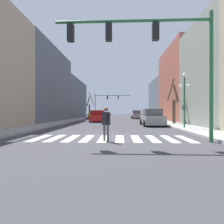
% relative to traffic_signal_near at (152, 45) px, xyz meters
% --- Properties ---
extents(ground_plane, '(240.00, 240.00, 0.00)m').
position_rel_traffic_signal_near_xyz_m(ground_plane, '(-2.47, 1.53, -4.77)').
color(ground_plane, '#38383D').
extents(sidewalk_right, '(2.55, 90.00, 0.15)m').
position_rel_traffic_signal_near_xyz_m(sidewalk_right, '(4.39, 1.53, -4.70)').
color(sidewalk_right, gray).
rests_on(sidewalk_right, ground_plane).
extents(building_row_left, '(6.00, 43.66, 10.73)m').
position_rel_traffic_signal_near_xyz_m(building_row_left, '(-13.60, 16.40, 0.27)').
color(building_row_left, tan).
rests_on(building_row_left, ground_plane).
extents(building_row_right, '(6.00, 39.22, 11.10)m').
position_rel_traffic_signal_near_xyz_m(building_row_right, '(8.67, 14.28, 0.29)').
color(building_row_right, tan).
rests_on(building_row_right, ground_plane).
extents(crosswalk_stripes, '(9.45, 2.60, 0.01)m').
position_rel_traffic_signal_near_xyz_m(crosswalk_stripes, '(-2.47, 0.99, -4.77)').
color(crosswalk_stripes, white).
rests_on(crosswalk_stripes, ground_plane).
extents(traffic_signal_near, '(7.75, 0.28, 6.37)m').
position_rel_traffic_signal_near_xyz_m(traffic_signal_near, '(0.00, 0.00, 0.00)').
color(traffic_signal_near, '#236038').
rests_on(traffic_signal_near, ground_plane).
extents(traffic_signal_far, '(9.25, 0.28, 6.09)m').
position_rel_traffic_signal_near_xyz_m(traffic_signal_far, '(-4.94, 36.26, -0.23)').
color(traffic_signal_far, '#236038').
rests_on(traffic_signal_far, ground_plane).
extents(street_lamp_right_corner, '(0.95, 0.36, 4.62)m').
position_rel_traffic_signal_near_xyz_m(street_lamp_right_corner, '(3.90, 6.28, -1.37)').
color(street_lamp_right_corner, '#1E4C2D').
rests_on(street_lamp_right_corner, sidewalk_right).
extents(car_driving_away_lane, '(2.19, 4.59, 1.78)m').
position_rel_traffic_signal_near_xyz_m(car_driving_away_lane, '(1.90, 10.11, -3.95)').
color(car_driving_away_lane, gray).
rests_on(car_driving_away_lane, ground_plane).
extents(car_driving_toward_lane, '(2.20, 4.88, 1.69)m').
position_rel_traffic_signal_near_xyz_m(car_driving_toward_lane, '(-6.83, 27.69, -3.98)').
color(car_driving_toward_lane, '#A38423').
rests_on(car_driving_toward_lane, ground_plane).
extents(car_parked_right_mid, '(1.96, 4.88, 1.76)m').
position_rel_traffic_signal_near_xyz_m(car_parked_right_mid, '(2.02, 28.43, -3.95)').
color(car_parked_right_mid, gray).
rests_on(car_parked_right_mid, ground_plane).
extents(car_parked_right_near, '(2.20, 4.55, 1.68)m').
position_rel_traffic_signal_near_xyz_m(car_parked_right_near, '(-4.65, 16.72, -3.99)').
color(car_parked_right_near, red).
rests_on(car_parked_right_near, ground_plane).
extents(pedestrian_near_right_corner, '(0.55, 0.63, 1.74)m').
position_rel_traffic_signal_near_xyz_m(pedestrian_near_right_corner, '(-2.25, 0.04, -3.74)').
color(pedestrian_near_right_corner, '#4C4C51').
rests_on(pedestrian_near_right_corner, ground_plane).
extents(street_tree_left_near, '(1.73, 1.89, 5.18)m').
position_rel_traffic_signal_near_xyz_m(street_tree_left_near, '(4.67, 11.58, -2.36)').
color(street_tree_left_near, brown).
rests_on(street_tree_left_near, sidewalk_right).
extents(street_tree_right_far, '(1.90, 2.64, 6.38)m').
position_rel_traffic_signal_near_xyz_m(street_tree_right_far, '(-9.40, 36.54, -1.97)').
color(street_tree_right_far, '#473828').
rests_on(street_tree_right_far, sidewalk_left).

